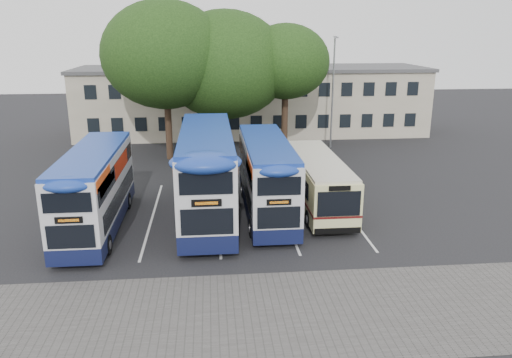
{
  "coord_description": "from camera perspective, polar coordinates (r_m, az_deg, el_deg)",
  "views": [
    {
      "loc": [
        -4.07,
        -20.28,
        9.59
      ],
      "look_at": [
        -1.7,
        5.0,
        1.94
      ],
      "focal_mm": 35.0,
      "sensor_mm": 36.0,
      "label": 1
    }
  ],
  "objects": [
    {
      "name": "ground",
      "position": [
        22.79,
        5.5,
        -8.18
      ],
      "size": [
        120.0,
        120.0,
        0.0
      ],
      "primitive_type": "plane",
      "color": "black",
      "rests_on": "ground"
    },
    {
      "name": "bus_dd_left",
      "position": [
        25.67,
        -17.91,
        -0.8
      ],
      "size": [
        2.32,
        9.57,
        3.99
      ],
      "color": "#10163D",
      "rests_on": "ground"
    },
    {
      "name": "depot_building",
      "position": [
        47.88,
        -0.43,
        9.05
      ],
      "size": [
        32.4,
        8.4,
        6.2
      ],
      "color": "#A69E85",
      "rests_on": "ground"
    },
    {
      "name": "paving_strip",
      "position": [
        18.15,
        2.08,
        -15.1
      ],
      "size": [
        40.0,
        6.0,
        0.01
      ],
      "primitive_type": "cube",
      "color": "#595654",
      "rests_on": "ground"
    },
    {
      "name": "tree_right",
      "position": [
        39.03,
        3.4,
        13.22
      ],
      "size": [
        6.68,
        6.68,
        10.05
      ],
      "color": "black",
      "rests_on": "ground"
    },
    {
      "name": "bus_dd_mid",
      "position": [
        26.13,
        -5.65,
        1.06
      ],
      "size": [
        2.69,
        11.1,
        4.63
      ],
      "color": "#10163D",
      "rests_on": "ground"
    },
    {
      "name": "bus_single",
      "position": [
        28.04,
        7.02,
        0.06
      ],
      "size": [
        2.39,
        9.39,
        2.8
      ],
      "color": "beige",
      "rests_on": "ground"
    },
    {
      "name": "tree_mid",
      "position": [
        39.08,
        -3.52,
        12.88
      ],
      "size": [
        9.65,
        9.65,
        11.06
      ],
      "color": "black",
      "rests_on": "ground"
    },
    {
      "name": "tree_left",
      "position": [
        37.96,
        -10.37,
        13.78
      ],
      "size": [
        9.21,
        9.21,
        11.71
      ],
      "color": "black",
      "rests_on": "ground"
    },
    {
      "name": "lamp_post",
      "position": [
        41.73,
        8.8,
        10.39
      ],
      "size": [
        0.25,
        1.05,
        9.06
      ],
      "color": "gray",
      "rests_on": "ground"
    },
    {
      "name": "bus_dd_right",
      "position": [
        26.47,
        1.2,
        0.59
      ],
      "size": [
        2.33,
        9.63,
        4.01
      ],
      "color": "#10163D",
      "rests_on": "ground"
    },
    {
      "name": "bay_lines",
      "position": [
        27.03,
        -4.33,
        -4.04
      ],
      "size": [
        14.12,
        11.0,
        0.01
      ],
      "color": "silver",
      "rests_on": "ground"
    }
  ]
}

